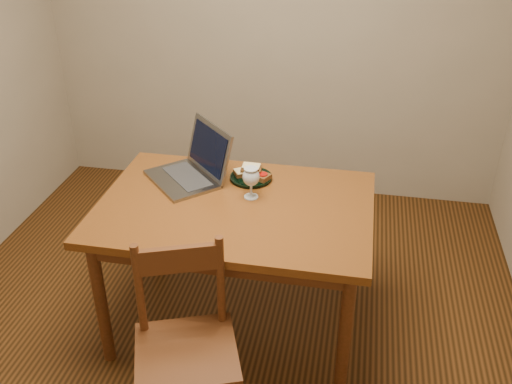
% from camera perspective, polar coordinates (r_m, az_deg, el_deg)
% --- Properties ---
extents(floor, '(3.20, 3.20, 0.02)m').
position_cam_1_polar(floor, '(3.14, -3.39, -13.43)').
color(floor, black).
rests_on(floor, ground).
extents(back_wall, '(3.20, 0.02, 2.60)m').
position_cam_1_polar(back_wall, '(3.95, 1.89, 17.59)').
color(back_wall, gray).
rests_on(back_wall, floor).
extents(table, '(1.30, 0.90, 0.74)m').
position_cam_1_polar(table, '(2.76, -2.09, -2.75)').
color(table, '#532D0D').
rests_on(table, floor).
extents(chair, '(0.52, 0.51, 0.44)m').
position_cam_1_polar(chair, '(2.40, -7.11, -14.43)').
color(chair, '#3E220D').
rests_on(chair, floor).
extents(plate, '(0.22, 0.22, 0.02)m').
position_cam_1_polar(plate, '(2.92, -0.49, 1.44)').
color(plate, black).
rests_on(plate, table).
extents(sandwich_cheese, '(0.12, 0.11, 0.03)m').
position_cam_1_polar(sandwich_cheese, '(2.92, -1.15, 2.04)').
color(sandwich_cheese, '#381E0C').
rests_on(sandwich_cheese, plate).
extents(sandwich_tomato, '(0.14, 0.11, 0.04)m').
position_cam_1_polar(sandwich_tomato, '(2.89, 0.27, 1.75)').
color(sandwich_tomato, '#381E0C').
rests_on(sandwich_tomato, plate).
extents(sandwich_top, '(0.11, 0.07, 0.03)m').
position_cam_1_polar(sandwich_top, '(2.90, -0.48, 2.36)').
color(sandwich_top, '#381E0C').
rests_on(sandwich_top, plate).
extents(milk_glass, '(0.08, 0.08, 0.16)m').
position_cam_1_polar(milk_glass, '(2.73, -0.50, 0.92)').
color(milk_glass, white).
rests_on(milk_glass, table).
extents(laptop, '(0.50, 0.50, 0.27)m').
position_cam_1_polar(laptop, '(2.93, -6.18, 2.72)').
color(laptop, slate).
rests_on(laptop, table).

